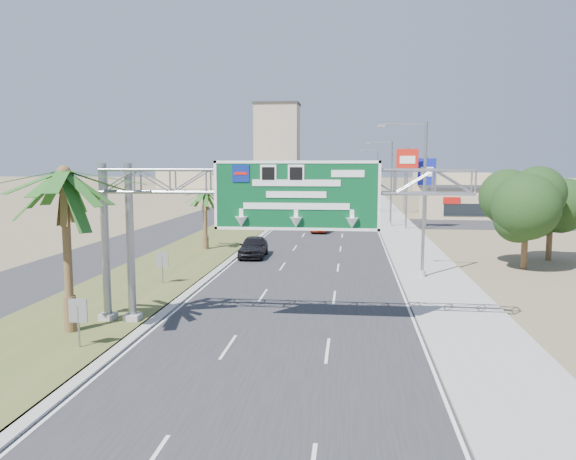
# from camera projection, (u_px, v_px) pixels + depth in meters

# --- Properties ---
(ground) EXTENTS (600.00, 600.00, 0.00)m
(ground) POSITION_uv_depth(u_px,v_px,m) (244.00, 431.00, 15.50)
(ground) COLOR #8C7A59
(ground) RESTS_ON ground
(road) EXTENTS (12.00, 300.00, 0.02)m
(road) POSITION_uv_depth(u_px,v_px,m) (338.00, 197.00, 124.06)
(road) COLOR #28282B
(road) RESTS_ON ground
(sidewalk_right) EXTENTS (4.00, 300.00, 0.10)m
(sidewalk_right) POSITION_uv_depth(u_px,v_px,m) (377.00, 198.00, 123.12)
(sidewalk_right) COLOR #9E9B93
(sidewalk_right) RESTS_ON ground
(median_grass) EXTENTS (7.00, 300.00, 0.12)m
(median_grass) POSITION_uv_depth(u_px,v_px,m) (293.00, 197.00, 125.17)
(median_grass) COLOR #4A5827
(median_grass) RESTS_ON ground
(opposing_road) EXTENTS (8.00, 300.00, 0.02)m
(opposing_road) POSITION_uv_depth(u_px,v_px,m) (262.00, 197.00, 125.95)
(opposing_road) COLOR #28282B
(opposing_road) RESTS_ON ground
(sign_gantry) EXTENTS (16.75, 1.24, 7.50)m
(sign_gantry) POSITION_uv_depth(u_px,v_px,m) (262.00, 194.00, 24.71)
(sign_gantry) COLOR gray
(sign_gantry) RESTS_ON ground
(palm_near) EXTENTS (5.70, 5.70, 8.35)m
(palm_near) POSITION_uv_depth(u_px,v_px,m) (64.00, 174.00, 23.61)
(palm_near) COLOR brown
(palm_near) RESTS_ON ground
(palm_row_b) EXTENTS (3.99, 3.99, 5.95)m
(palm_row_b) POSITION_uv_depth(u_px,v_px,m) (205.00, 193.00, 47.57)
(palm_row_b) COLOR brown
(palm_row_b) RESTS_ON ground
(palm_row_c) EXTENTS (3.99, 3.99, 6.75)m
(palm_row_c) POSITION_uv_depth(u_px,v_px,m) (241.00, 179.00, 63.27)
(palm_row_c) COLOR brown
(palm_row_c) RESTS_ON ground
(palm_row_d) EXTENTS (3.99, 3.99, 5.45)m
(palm_row_d) POSITION_uv_depth(u_px,v_px,m) (265.00, 184.00, 81.18)
(palm_row_d) COLOR brown
(palm_row_d) RESTS_ON ground
(palm_row_e) EXTENTS (3.99, 3.99, 6.15)m
(palm_row_e) POSITION_uv_depth(u_px,v_px,m) (282.00, 177.00, 99.85)
(palm_row_e) COLOR brown
(palm_row_e) RESTS_ON ground
(palm_row_f) EXTENTS (3.99, 3.99, 5.75)m
(palm_row_f) POSITION_uv_depth(u_px,v_px,m) (295.00, 176.00, 124.57)
(palm_row_f) COLOR brown
(palm_row_f) RESTS_ON ground
(streetlight_near) EXTENTS (3.27, 0.44, 10.00)m
(streetlight_near) POSITION_uv_depth(u_px,v_px,m) (421.00, 206.00, 35.86)
(streetlight_near) COLOR gray
(streetlight_near) RESTS_ON ground
(streetlight_mid) EXTENTS (3.27, 0.44, 10.00)m
(streetlight_mid) POSITION_uv_depth(u_px,v_px,m) (389.00, 187.00, 65.47)
(streetlight_mid) COLOR gray
(streetlight_mid) RESTS_ON ground
(streetlight_far) EXTENTS (3.27, 0.44, 10.00)m
(streetlight_far) POSITION_uv_depth(u_px,v_px,m) (376.00, 179.00, 101.00)
(streetlight_far) COLOR gray
(streetlight_far) RESTS_ON ground
(signal_mast) EXTENTS (10.28, 0.71, 8.00)m
(signal_mast) POSITION_uv_depth(u_px,v_px,m) (367.00, 181.00, 85.40)
(signal_mast) COLOR gray
(signal_mast) RESTS_ON ground
(store_building) EXTENTS (18.00, 10.00, 4.00)m
(store_building) POSITION_uv_depth(u_px,v_px,m) (489.00, 203.00, 77.97)
(store_building) COLOR tan
(store_building) RESTS_ON ground
(oak_near) EXTENTS (4.50, 4.50, 6.80)m
(oak_near) POSITION_uv_depth(u_px,v_px,m) (527.00, 205.00, 38.97)
(oak_near) COLOR brown
(oak_near) RESTS_ON ground
(oak_far) EXTENTS (3.50, 3.50, 5.60)m
(oak_far) POSITION_uv_depth(u_px,v_px,m) (551.00, 211.00, 42.67)
(oak_far) COLOR brown
(oak_far) RESTS_ON ground
(median_signback_a) EXTENTS (0.75, 0.08, 2.08)m
(median_signback_a) POSITION_uv_depth(u_px,v_px,m) (78.00, 314.00, 22.12)
(median_signback_a) COLOR gray
(median_signback_a) RESTS_ON ground
(median_signback_b) EXTENTS (0.75, 0.08, 2.08)m
(median_signback_b) POSITION_uv_depth(u_px,v_px,m) (162.00, 262.00, 34.04)
(median_signback_b) COLOR gray
(median_signback_b) RESTS_ON ground
(tower_distant) EXTENTS (20.00, 16.00, 35.00)m
(tower_distant) POSITION_uv_depth(u_px,v_px,m) (277.00, 142.00, 263.74)
(tower_distant) COLOR tan
(tower_distant) RESTS_ON ground
(building_distant_left) EXTENTS (24.00, 14.00, 6.00)m
(building_distant_left) POSITION_uv_depth(u_px,v_px,m) (200.00, 178.00, 178.05)
(building_distant_left) COLOR tan
(building_distant_left) RESTS_ON ground
(building_distant_right) EXTENTS (20.00, 12.00, 5.00)m
(building_distant_right) POSITION_uv_depth(u_px,v_px,m) (453.00, 182.00, 150.05)
(building_distant_right) COLOR tan
(building_distant_right) RESTS_ON ground
(car_left_lane) EXTENTS (2.12, 4.97, 1.67)m
(car_left_lane) POSITION_uv_depth(u_px,v_px,m) (253.00, 247.00, 44.39)
(car_left_lane) COLOR black
(car_left_lane) RESTS_ON ground
(car_mid_lane) EXTENTS (1.90, 4.73, 1.53)m
(car_mid_lane) POSITION_uv_depth(u_px,v_px,m) (320.00, 225.00, 60.73)
(car_mid_lane) COLOR maroon
(car_mid_lane) RESTS_ON ground
(car_right_lane) EXTENTS (2.31, 4.77, 1.31)m
(car_right_lane) POSITION_uv_depth(u_px,v_px,m) (350.00, 205.00, 91.93)
(car_right_lane) COLOR gray
(car_right_lane) RESTS_ON ground
(car_far) EXTENTS (2.91, 5.88, 1.64)m
(car_far) POSITION_uv_depth(u_px,v_px,m) (332.00, 198.00, 108.94)
(car_far) COLOR black
(car_far) RESTS_ON ground
(pole_sign_red_near) EXTENTS (2.42, 0.72, 9.23)m
(pole_sign_red_near) POSITION_uv_depth(u_px,v_px,m) (407.00, 165.00, 62.56)
(pole_sign_red_near) COLOR gray
(pole_sign_red_near) RESTS_ON ground
(pole_sign_blue) EXTENTS (2.01, 0.77, 8.19)m
(pole_sign_blue) POSITION_uv_depth(u_px,v_px,m) (427.00, 175.00, 63.30)
(pole_sign_blue) COLOR gray
(pole_sign_blue) RESTS_ON ground
(pole_sign_red_far) EXTENTS (2.12, 1.19, 8.59)m
(pole_sign_red_far) POSITION_uv_depth(u_px,v_px,m) (405.00, 168.00, 83.07)
(pole_sign_red_far) COLOR gray
(pole_sign_red_far) RESTS_ON ground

